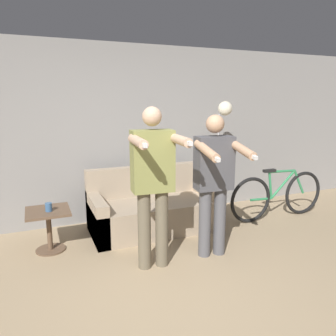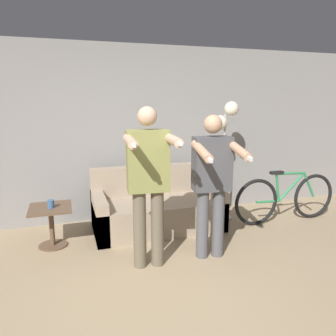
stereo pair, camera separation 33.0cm
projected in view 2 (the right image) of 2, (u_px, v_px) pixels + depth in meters
ground_plane at (177, 312)px, 2.84m from camera, size 16.00×16.00×0.00m
wall_back at (122, 134)px, 4.91m from camera, size 10.00×0.05×2.60m
couch at (157, 210)px, 4.65m from camera, size 1.78×0.85×0.85m
person_left at (148, 178)px, 3.42m from camera, size 0.54×0.71×1.74m
person_right at (212, 178)px, 3.65m from camera, size 0.54×0.71×1.65m
cat at (158, 160)px, 4.84m from camera, size 0.40×0.12×0.17m
floor_lamp at (225, 128)px, 4.81m from camera, size 0.39×0.31×1.78m
side_table at (51, 218)px, 4.04m from camera, size 0.50×0.50×0.51m
cup at (51, 204)px, 3.97m from camera, size 0.08×0.08×0.10m
bicycle at (286, 198)px, 4.88m from camera, size 1.70×0.07×0.79m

